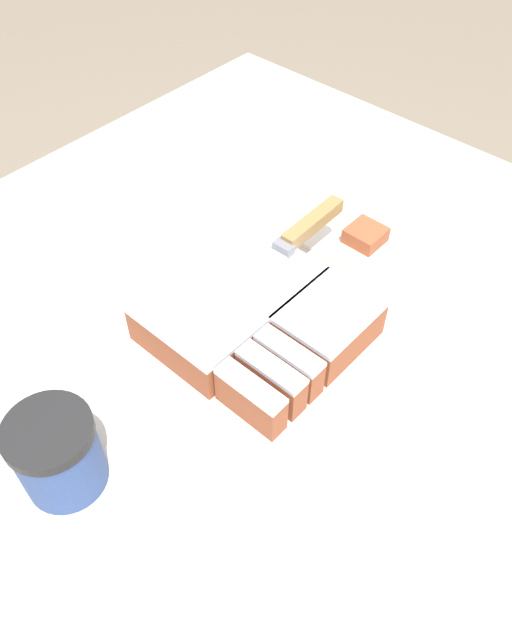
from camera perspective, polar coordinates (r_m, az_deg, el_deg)
The scene contains 8 objects.
ground_plane at distance 1.69m, azimuth -2.88°, elevation -22.29°, with size 8.00×8.00×0.00m, color #7F705B.
countertop at distance 1.27m, azimuth -3.68°, elevation -15.47°, with size 1.40×1.10×0.91m.
cake_board at distance 0.88m, azimuth 0.00°, elevation -1.46°, with size 0.33×0.35×0.01m.
cake at distance 0.86m, azimuth -0.04°, elevation 0.30°, with size 0.25×0.26×0.06m.
knife at distance 0.92m, azimuth 3.66°, elevation 7.54°, with size 0.34×0.03×0.02m.
coffee_cup at distance 0.75m, azimuth -17.68°, elevation -11.59°, with size 0.10×0.10×0.11m.
paper_napkin at distance 1.04m, azimuth 9.86°, elevation 6.99°, with size 0.14×0.14×0.01m.
brownie at distance 1.03m, azimuth 9.98°, elevation 7.64°, with size 0.06×0.06×0.03m.
Camera 1 is at (-0.36, -0.43, 1.59)m, focal length 35.00 mm.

